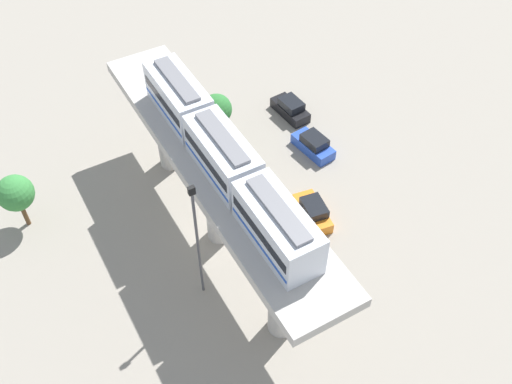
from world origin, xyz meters
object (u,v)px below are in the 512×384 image
object	(u,v)px
parked_car_black	(290,109)
tree_near_viaduct	(217,110)
parked_car_blue	(313,145)
tree_mid_lot	(15,193)
train	(223,155)
signal_post	(197,239)
parked_car_orange	(313,212)

from	to	relation	value
parked_car_black	tree_near_viaduct	xyz separation A→B (m)	(7.84, 0.10, 3.15)
parked_car_blue	tree_mid_lot	world-z (taller)	tree_mid_lot
train	tree_near_viaduct	size ratio (longest dim) A/B	3.87
signal_post	tree_mid_lot	bearing A→B (deg)	-53.12
parked_car_blue	tree_near_viaduct	world-z (taller)	tree_near_viaduct
train	tree_near_viaduct	distance (m)	13.66
parked_car_blue	signal_post	distance (m)	18.19
parked_car_blue	tree_near_viaduct	size ratio (longest dim) A/B	0.83
parked_car_orange	signal_post	distance (m)	12.19
train	tree_mid_lot	size ratio (longest dim) A/B	4.01
tree_near_viaduct	tree_mid_lot	bearing A→B (deg)	3.11
tree_near_viaduct	tree_mid_lot	world-z (taller)	tree_near_viaduct
parked_car_orange	parked_car_blue	world-z (taller)	same
signal_post	tree_near_viaduct	bearing A→B (deg)	-121.27
train	parked_car_black	size ratio (longest dim) A/B	4.74
tree_mid_lot	signal_post	xyz separation A→B (m)	(-9.52, 12.69, 2.46)
parked_car_blue	tree_mid_lot	bearing A→B (deg)	-17.08
tree_near_viaduct	tree_mid_lot	xyz separation A→B (m)	(17.81, 0.97, -0.25)
tree_near_viaduct	signal_post	size ratio (longest dim) A/B	0.48
train	tree_mid_lot	world-z (taller)	train
parked_car_black	tree_mid_lot	xyz separation A→B (m)	(25.65, 1.07, 2.89)
parked_car_black	train	bearing A→B (deg)	37.08
parked_car_orange	tree_mid_lot	xyz separation A→B (m)	(20.33, -10.89, 2.89)
parked_car_blue	tree_near_viaduct	distance (m)	9.25
tree_mid_lot	parked_car_blue	bearing A→B (deg)	170.16
train	tree_near_viaduct	world-z (taller)	train
parked_car_blue	tree_mid_lot	distance (m)	25.27
train	tree_mid_lot	distance (m)	17.67
parked_car_orange	parked_car_black	bearing A→B (deg)	-104.99
parked_car_blue	signal_post	world-z (taller)	signal_post
train	signal_post	world-z (taller)	train
train	parked_car_black	bearing A→B (deg)	-138.51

